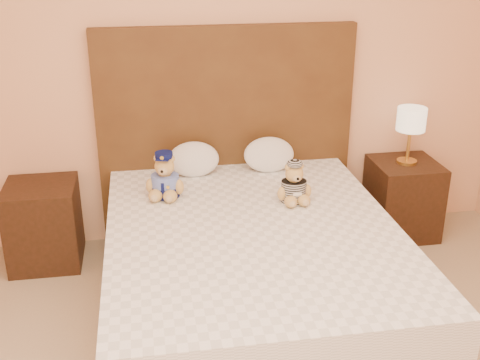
{
  "coord_description": "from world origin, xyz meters",
  "views": [
    {
      "loc": [
        -0.56,
        -1.7,
        2.06
      ],
      "look_at": [
        -0.03,
        1.45,
        0.73
      ],
      "focal_mm": 45.0,
      "sensor_mm": 36.0,
      "label": 1
    }
  ],
  "objects_px": {
    "lamp": "(411,122)",
    "teddy_prisoner": "(294,182)",
    "nightstand_right": "(402,198)",
    "teddy_police": "(165,175)",
    "pillow_right": "(269,153)",
    "bed": "(253,270)",
    "pillow_left": "(194,158)",
    "nightstand_left": "(44,224)"
  },
  "relations": [
    {
      "from": "nightstand_right",
      "to": "pillow_left",
      "type": "relative_size",
      "value": 1.63
    },
    {
      "from": "lamp",
      "to": "teddy_prisoner",
      "type": "distance_m",
      "value": 1.09
    },
    {
      "from": "pillow_right",
      "to": "teddy_prisoner",
      "type": "bearing_deg",
      "value": -85.96
    },
    {
      "from": "bed",
      "to": "pillow_left",
      "type": "relative_size",
      "value": 5.93
    },
    {
      "from": "teddy_police",
      "to": "pillow_right",
      "type": "relative_size",
      "value": 0.83
    },
    {
      "from": "teddy_prisoner",
      "to": "pillow_left",
      "type": "relative_size",
      "value": 0.74
    },
    {
      "from": "teddy_police",
      "to": "pillow_left",
      "type": "xyz_separation_m",
      "value": [
        0.21,
        0.33,
        -0.02
      ]
    },
    {
      "from": "lamp",
      "to": "teddy_police",
      "type": "relative_size",
      "value": 1.41
    },
    {
      "from": "bed",
      "to": "teddy_prisoner",
      "type": "height_order",
      "value": "teddy_prisoner"
    },
    {
      "from": "bed",
      "to": "pillow_right",
      "type": "height_order",
      "value": "pillow_right"
    },
    {
      "from": "nightstand_left",
      "to": "lamp",
      "type": "bearing_deg",
      "value": 0.0
    },
    {
      "from": "nightstand_left",
      "to": "pillow_right",
      "type": "xyz_separation_m",
      "value": [
        1.51,
        0.03,
        0.4
      ]
    },
    {
      "from": "nightstand_right",
      "to": "teddy_police",
      "type": "distance_m",
      "value": 1.78
    },
    {
      "from": "lamp",
      "to": "pillow_right",
      "type": "xyz_separation_m",
      "value": [
        -0.99,
        0.03,
        -0.18
      ]
    },
    {
      "from": "bed",
      "to": "teddy_police",
      "type": "bearing_deg",
      "value": 132.32
    },
    {
      "from": "nightstand_left",
      "to": "teddy_prisoner",
      "type": "distance_m",
      "value": 1.68
    },
    {
      "from": "nightstand_left",
      "to": "lamp",
      "type": "xyz_separation_m",
      "value": [
        2.5,
        0.0,
        0.57
      ]
    },
    {
      "from": "pillow_right",
      "to": "lamp",
      "type": "bearing_deg",
      "value": -1.74
    },
    {
      "from": "pillow_left",
      "to": "pillow_right",
      "type": "distance_m",
      "value": 0.51
    },
    {
      "from": "bed",
      "to": "teddy_police",
      "type": "relative_size",
      "value": 7.04
    },
    {
      "from": "teddy_police",
      "to": "pillow_right",
      "type": "distance_m",
      "value": 0.79
    },
    {
      "from": "lamp",
      "to": "pillow_right",
      "type": "distance_m",
      "value": 1.0
    },
    {
      "from": "nightstand_right",
      "to": "lamp",
      "type": "xyz_separation_m",
      "value": [
        -0.0,
        0.0,
        0.57
      ]
    },
    {
      "from": "bed",
      "to": "teddy_police",
      "type": "xyz_separation_m",
      "value": [
        -0.45,
        0.5,
        0.42
      ]
    },
    {
      "from": "teddy_police",
      "to": "nightstand_left",
      "type": "bearing_deg",
      "value": 174.39
    },
    {
      "from": "bed",
      "to": "lamp",
      "type": "xyz_separation_m",
      "value": [
        1.25,
        0.8,
        0.57
      ]
    },
    {
      "from": "nightstand_right",
      "to": "teddy_police",
      "type": "bearing_deg",
      "value": -169.95
    },
    {
      "from": "bed",
      "to": "lamp",
      "type": "height_order",
      "value": "lamp"
    },
    {
      "from": "bed",
      "to": "teddy_police",
      "type": "distance_m",
      "value": 0.79
    },
    {
      "from": "nightstand_left",
      "to": "nightstand_right",
      "type": "distance_m",
      "value": 2.5
    },
    {
      "from": "teddy_prisoner",
      "to": "lamp",
      "type": "bearing_deg",
      "value": 23.95
    },
    {
      "from": "nightstand_left",
      "to": "nightstand_right",
      "type": "height_order",
      "value": "same"
    },
    {
      "from": "lamp",
      "to": "pillow_left",
      "type": "relative_size",
      "value": 1.19
    },
    {
      "from": "nightstand_right",
      "to": "teddy_police",
      "type": "relative_size",
      "value": 1.94
    },
    {
      "from": "nightstand_right",
      "to": "teddy_police",
      "type": "xyz_separation_m",
      "value": [
        -1.7,
        -0.3,
        0.42
      ]
    },
    {
      "from": "nightstand_right",
      "to": "teddy_prisoner",
      "type": "relative_size",
      "value": 2.22
    },
    {
      "from": "bed",
      "to": "nightstand_left",
      "type": "distance_m",
      "value": 1.48
    },
    {
      "from": "nightstand_left",
      "to": "lamp",
      "type": "relative_size",
      "value": 1.38
    },
    {
      "from": "bed",
      "to": "nightstand_left",
      "type": "relative_size",
      "value": 3.64
    },
    {
      "from": "teddy_police",
      "to": "pillow_right",
      "type": "bearing_deg",
      "value": 39.98
    },
    {
      "from": "nightstand_right",
      "to": "lamp",
      "type": "relative_size",
      "value": 1.38
    },
    {
      "from": "bed",
      "to": "pillow_right",
      "type": "xyz_separation_m",
      "value": [
        0.26,
        0.83,
        0.4
      ]
    }
  ]
}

